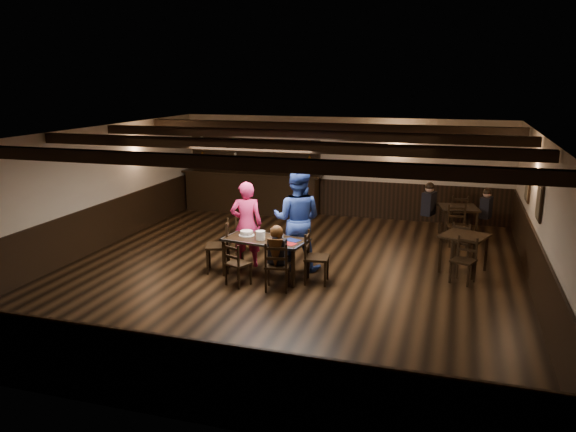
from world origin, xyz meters
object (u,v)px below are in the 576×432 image
(chair_near_left, at_px, (235,261))
(woman_pink, at_px, (246,224))
(cake, at_px, (247,233))
(chair_near_right, at_px, (277,263))
(dining_table, at_px, (266,243))
(bar_counter, at_px, (253,187))
(man_blue, at_px, (297,219))

(chair_near_left, height_order, woman_pink, woman_pink)
(cake, bearing_deg, woman_pink, 111.67)
(cake, bearing_deg, chair_near_right, -42.18)
(chair_near_right, height_order, woman_pink, woman_pink)
(woman_pink, bearing_deg, dining_table, 119.67)
(dining_table, xyz_separation_m, chair_near_left, (-0.36, -0.65, -0.19))
(chair_near_right, distance_m, bar_counter, 6.24)
(chair_near_right, xyz_separation_m, cake, (-0.87, 0.79, 0.26))
(man_blue, distance_m, bar_counter, 5.09)
(bar_counter, bearing_deg, dining_table, -66.85)
(woman_pink, height_order, bar_counter, bar_counter)
(chair_near_right, bearing_deg, dining_table, 123.12)
(chair_near_left, distance_m, man_blue, 1.60)
(dining_table, height_order, chair_near_left, chair_near_left)
(dining_table, distance_m, woman_pink, 0.77)
(man_blue, bearing_deg, cake, 28.20)
(chair_near_left, xyz_separation_m, man_blue, (0.80, 1.28, 0.53))
(dining_table, relative_size, bar_counter, 0.41)
(woman_pink, relative_size, bar_counter, 0.43)
(dining_table, xyz_separation_m, chair_near_right, (0.44, -0.68, -0.14))
(dining_table, bearing_deg, woman_pink, 140.24)
(chair_near_left, bearing_deg, dining_table, 61.41)
(woman_pink, height_order, cake, woman_pink)
(cake, bearing_deg, dining_table, -14.18)
(chair_near_right, distance_m, woman_pink, 1.58)
(woman_pink, relative_size, cake, 5.77)
(dining_table, bearing_deg, man_blue, 54.78)
(man_blue, xyz_separation_m, cake, (-0.87, -0.52, -0.21))
(chair_near_left, height_order, bar_counter, bar_counter)
(dining_table, height_order, cake, cake)
(man_blue, relative_size, cake, 6.70)
(man_blue, bearing_deg, dining_table, 52.12)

